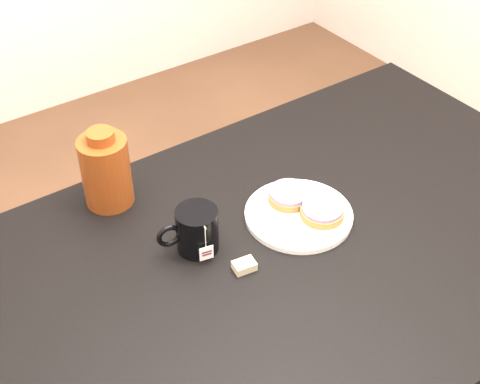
# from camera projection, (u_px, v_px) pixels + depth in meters

# --- Properties ---
(table) EXTENTS (1.40, 0.90, 0.75)m
(table) POSITION_uv_depth(u_px,v_px,m) (303.00, 264.00, 1.48)
(table) COLOR black
(table) RESTS_ON ground_plane
(plate) EXTENTS (0.24, 0.24, 0.02)m
(plate) POSITION_uv_depth(u_px,v_px,m) (299.00, 214.00, 1.47)
(plate) COLOR white
(plate) RESTS_ON table
(bagel_back) EXTENTS (0.12, 0.12, 0.03)m
(bagel_back) POSITION_uv_depth(u_px,v_px,m) (289.00, 195.00, 1.49)
(bagel_back) COLOR brown
(bagel_back) RESTS_ON plate
(bagel_front) EXTENTS (0.12, 0.12, 0.03)m
(bagel_front) POSITION_uv_depth(u_px,v_px,m) (322.00, 211.00, 1.45)
(bagel_front) COLOR brown
(bagel_front) RESTS_ON plate
(mug) EXTENTS (0.14, 0.10, 0.10)m
(mug) POSITION_uv_depth(u_px,v_px,m) (196.00, 230.00, 1.37)
(mug) COLOR black
(mug) RESTS_ON table
(teabag_pouch) EXTENTS (0.05, 0.04, 0.02)m
(teabag_pouch) POSITION_uv_depth(u_px,v_px,m) (244.00, 266.00, 1.35)
(teabag_pouch) COLOR #C6B793
(teabag_pouch) RESTS_ON table
(bagel_package) EXTENTS (0.12, 0.12, 0.19)m
(bagel_package) POSITION_uv_depth(u_px,v_px,m) (106.00, 170.00, 1.47)
(bagel_package) COLOR #59200B
(bagel_package) RESTS_ON table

